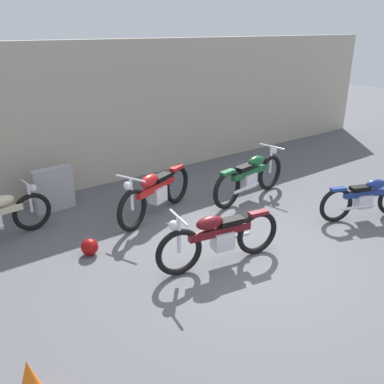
{
  "coord_description": "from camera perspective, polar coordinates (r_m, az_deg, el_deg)",
  "views": [
    {
      "loc": [
        -4.1,
        -4.1,
        3.39
      ],
      "look_at": [
        0.15,
        1.54,
        0.55
      ],
      "focal_mm": 38.57,
      "sensor_mm": 36.0,
      "label": 1
    }
  ],
  "objects": [
    {
      "name": "traffic_cone",
      "position": [
        4.53,
        -21.43,
        -23.46
      ],
      "size": [
        0.32,
        0.32,
        0.55
      ],
      "primitive_type": "cone",
      "color": "orange",
      "rests_on": "ground_plane"
    },
    {
      "name": "motorcycle_green",
      "position": [
        8.69,
        8.08,
        2.15
      ],
      "size": [
        2.24,
        0.67,
        1.01
      ],
      "rotation": [
        0.0,
        0.0,
        0.14
      ],
      "color": "black",
      "rests_on": "ground_plane"
    },
    {
      "name": "motorcycle_red",
      "position": [
        7.82,
        -5.09,
        -0.04
      ],
      "size": [
        2.1,
        1.03,
        1.0
      ],
      "rotation": [
        0.0,
        0.0,
        3.52
      ],
      "color": "black",
      "rests_on": "ground_plane"
    },
    {
      "name": "building_wall",
      "position": [
        9.61,
        -11.28,
        10.6
      ],
      "size": [
        18.0,
        0.3,
        3.15
      ],
      "primitive_type": "cube",
      "color": "#B2A893",
      "rests_on": "ground_plane"
    },
    {
      "name": "motorcycle_maroon",
      "position": [
        6.24,
        3.75,
        -6.26
      ],
      "size": [
        2.07,
        0.65,
        0.94
      ],
      "rotation": [
        0.0,
        0.0,
        2.96
      ],
      "color": "black",
      "rests_on": "ground_plane"
    },
    {
      "name": "ground_plane",
      "position": [
        6.72,
        6.95,
        -8.58
      ],
      "size": [
        40.0,
        40.0,
        0.0
      ],
      "primitive_type": "plane",
      "color": "#56565B"
    },
    {
      "name": "stone_marker",
      "position": [
        8.52,
        -18.6,
        0.37
      ],
      "size": [
        0.77,
        0.23,
        0.86
      ],
      "primitive_type": "cube",
      "rotation": [
        0.0,
        0.0,
        0.04
      ],
      "color": "#9E9EA3",
      "rests_on": "ground_plane"
    },
    {
      "name": "helmet",
      "position": [
        6.8,
        -13.98,
        -7.39
      ],
      "size": [
        0.28,
        0.28,
        0.28
      ],
      "primitive_type": "sphere",
      "color": "maroon",
      "rests_on": "ground_plane"
    },
    {
      "name": "motorcycle_blue",
      "position": [
        8.38,
        23.02,
        -0.72
      ],
      "size": [
        1.82,
        0.88,
        0.86
      ],
      "rotation": [
        0.0,
        0.0,
        -0.38
      ],
      "color": "black",
      "rests_on": "ground_plane"
    }
  ]
}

